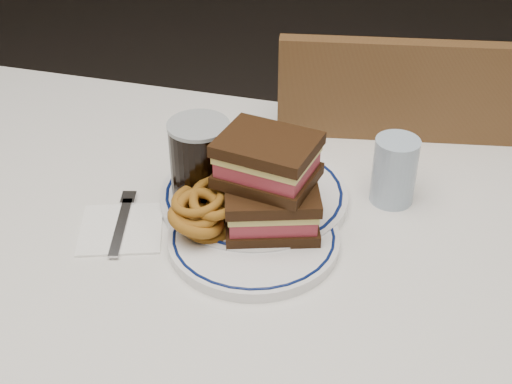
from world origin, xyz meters
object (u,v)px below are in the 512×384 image
(main_plate, at_px, (254,238))
(far_plate, at_px, (254,196))
(chair_far, at_px, (380,207))
(beer_mug, at_px, (202,168))
(reuben_sandwich, at_px, (269,184))

(main_plate, xyz_separation_m, far_plate, (-0.03, 0.10, 0.00))
(chair_far, height_order, beer_mug, chair_far)
(main_plate, xyz_separation_m, beer_mug, (-0.10, 0.06, 0.07))
(main_plate, relative_size, beer_mug, 1.64)
(chair_far, distance_m, beer_mug, 0.58)
(main_plate, bearing_deg, reuben_sandwich, 67.65)
(chair_far, xyz_separation_m, reuben_sandwich, (-0.13, -0.44, 0.33))
(reuben_sandwich, relative_size, beer_mug, 1.09)
(chair_far, xyz_separation_m, main_plate, (-0.15, -0.48, 0.25))
(chair_far, bearing_deg, main_plate, -106.99)
(reuben_sandwich, xyz_separation_m, far_plate, (-0.04, 0.07, -0.07))
(reuben_sandwich, bearing_deg, beer_mug, 166.61)
(chair_far, height_order, far_plate, chair_far)
(reuben_sandwich, bearing_deg, far_plate, 121.66)
(far_plate, bearing_deg, chair_far, 65.30)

